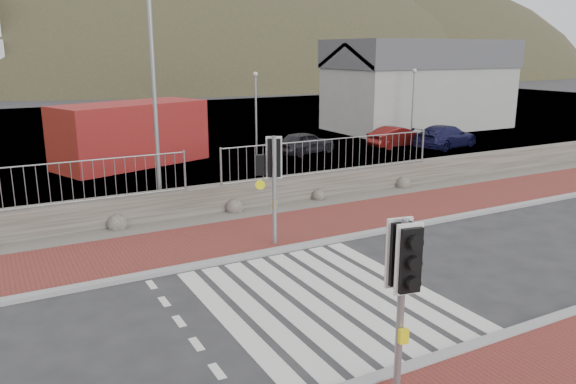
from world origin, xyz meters
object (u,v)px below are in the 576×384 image
streetlight (157,74)px  car_c (445,136)px  shipping_container (131,134)px  traffic_signal_near (403,271)px  traffic_signal_far (273,168)px  car_b (398,137)px  car_a (305,143)px

streetlight → car_c: bearing=16.5°
streetlight → shipping_container: 9.06m
traffic_signal_near → shipping_container: bearing=97.7°
traffic_signal_far → car_b: size_ratio=0.87×
streetlight → traffic_signal_near: bearing=-88.8°
streetlight → car_a: bearing=37.1°
car_a → traffic_signal_near: bearing=139.6°
traffic_signal_far → car_a: 14.05m
traffic_signal_near → car_b: size_ratio=0.83×
streetlight → car_b: (14.84, 6.36, -3.84)m
traffic_signal_far → car_b: 17.25m
traffic_signal_near → car_a: traffic_signal_near is taller
streetlight → traffic_signal_far: bearing=-70.4°
shipping_container → car_a: bearing=-30.1°
traffic_signal_far → car_b: (13.23, 10.97, -1.60)m
traffic_signal_near → car_b: 23.16m
car_a → traffic_signal_far: bearing=132.2°
car_a → car_c: 7.84m
car_a → car_c: car_c is taller
traffic_signal_near → car_c: bearing=54.5°
car_b → shipping_container: bearing=80.3°
traffic_signal_near → car_a: size_ratio=0.84×
car_a → car_c: (7.57, -2.06, 0.05)m
shipping_container → streetlight: bearing=-116.8°
shipping_container → car_a: (8.36, -1.49, -0.84)m
car_b → traffic_signal_near: bearing=139.7°
shipping_container → car_c: 16.34m
car_a → streetlight: bearing=112.7°
traffic_signal_far → streetlight: 5.37m
streetlight → car_b: streetlight is taller
streetlight → shipping_container: streetlight is taller
traffic_signal_near → streetlight: size_ratio=0.36×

